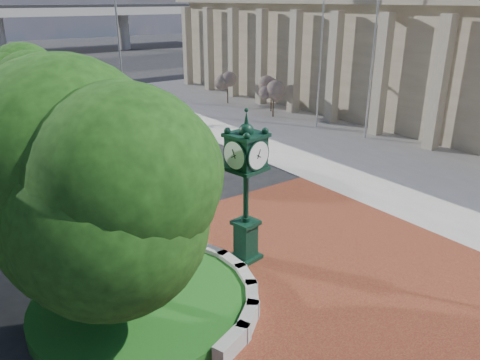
% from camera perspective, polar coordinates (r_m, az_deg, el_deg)
% --- Properties ---
extents(ground, '(200.00, 200.00, 0.00)m').
position_cam_1_polar(ground, '(16.47, 4.12, -9.23)').
color(ground, black).
rests_on(ground, ground).
extents(plaza, '(12.00, 12.00, 0.04)m').
position_cam_1_polar(plaza, '(15.83, 6.50, -10.61)').
color(plaza, maroon).
rests_on(plaza, ground).
extents(sidewalk, '(20.00, 50.00, 0.04)m').
position_cam_1_polar(sidewalk, '(33.76, 13.99, 6.34)').
color(sidewalk, '#9E9B93').
rests_on(sidewalk, ground).
extents(planter_wall, '(2.96, 6.77, 0.54)m').
position_cam_1_polar(planter_wall, '(14.95, -3.96, -11.46)').
color(planter_wall, '#9E9B93').
rests_on(planter_wall, ground).
extents(grass_bed, '(6.10, 6.10, 0.40)m').
position_cam_1_polar(grass_bed, '(14.13, -12.06, -14.47)').
color(grass_bed, '#164714').
rests_on(grass_bed, ground).
extents(civic_building, '(17.35, 44.00, 8.60)m').
position_cam_1_polar(civic_building, '(40.21, 19.57, 14.34)').
color(civic_building, tan).
rests_on(civic_building, ground).
extents(tree_planter, '(5.20, 5.20, 6.33)m').
position_cam_1_polar(tree_planter, '(12.44, -13.29, -1.13)').
color(tree_planter, '#38281C').
rests_on(tree_planter, ground).
extents(tree_street, '(4.40, 4.40, 5.45)m').
position_cam_1_polar(tree_street, '(29.64, -25.80, 9.25)').
color(tree_street, '#38281C').
rests_on(tree_street, ground).
extents(post_clock, '(1.21, 1.21, 5.16)m').
position_cam_1_polar(post_clock, '(15.01, 0.74, -0.26)').
color(post_clock, black).
rests_on(post_clock, ground).
extents(parked_car, '(2.07, 4.53, 1.51)m').
position_cam_1_polar(parked_car, '(49.95, -24.97, 10.57)').
color(parked_car, '#500B10').
rests_on(parked_car, ground).
extents(flagpole_a, '(1.58, 0.65, 10.52)m').
position_cam_1_polar(flagpole_a, '(30.06, 15.95, 14.84)').
color(flagpole_a, silver).
rests_on(flagpole_a, ground).
extents(flagpole_b, '(1.49, 0.31, 9.61)m').
position_cam_1_polar(flagpole_b, '(32.27, 9.80, 14.87)').
color(flagpole_b, silver).
rests_on(flagpole_b, ground).
extents(street_lamp_near, '(1.93, 0.93, 9.05)m').
position_cam_1_polar(street_lamp_near, '(38.68, -14.24, 16.12)').
color(street_lamp_near, slate).
rests_on(street_lamp_near, ground).
extents(shrub_near, '(1.20, 1.20, 2.20)m').
position_cam_1_polar(shrub_near, '(35.35, 4.09, 10.18)').
color(shrub_near, '#38281C').
rests_on(shrub_near, ground).
extents(shrub_mid, '(1.20, 1.20, 2.20)m').
position_cam_1_polar(shrub_mid, '(37.14, 3.84, 10.72)').
color(shrub_mid, '#38281C').
rests_on(shrub_mid, ground).
extents(shrub_far, '(1.20, 1.20, 2.20)m').
position_cam_1_polar(shrub_far, '(40.02, -1.52, 11.52)').
color(shrub_far, '#38281C').
rests_on(shrub_far, ground).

